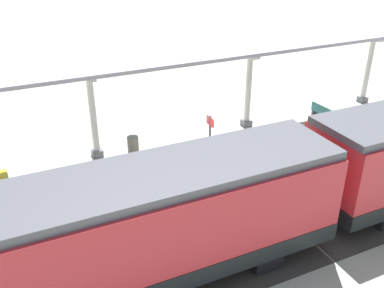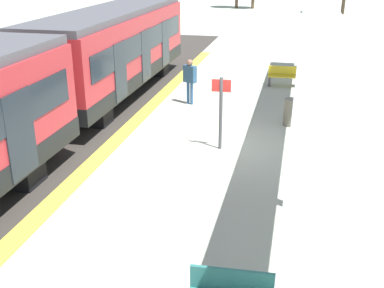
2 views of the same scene
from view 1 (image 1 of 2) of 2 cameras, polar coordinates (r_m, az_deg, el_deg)
name	(u,v)px [view 1 (image 1 of 2)]	position (r m, az deg, el deg)	size (l,w,h in m)	color
ground_plane	(204,168)	(17.68, 1.65, -3.23)	(176.00, 176.00, 0.00)	#A7AF9B
tactile_edge_strip	(244,209)	(15.42, 6.85, -8.44)	(0.53, 28.84, 0.01)	yellow
trackbed	(275,240)	(14.21, 10.83, -12.30)	(3.20, 40.84, 0.01)	#38332D
train_far_carriage	(130,233)	(11.41, -8.12, -11.55)	(2.65, 11.53, 3.48)	#B9292F
canopy_pillar_nearest	(368,70)	(25.63, 22.12, 8.96)	(1.10, 0.44, 3.59)	slate
canopy_pillar_second	(248,91)	(20.92, 7.41, 6.97)	(1.10, 0.44, 3.59)	slate
canopy_pillar_third	(93,117)	(18.27, -12.85, 3.49)	(1.10, 0.44, 3.59)	slate
canopy_beam	(175,62)	(18.68, -2.23, 10.70)	(1.20, 23.43, 0.16)	#A8AAB2
bench_near_end	(324,114)	(22.64, 16.92, 3.83)	(1.52, 0.51, 0.86)	#2E746E
bench_mid_platform	(0,180)	(17.58, -23.89, -4.30)	(1.51, 0.49, 0.86)	gold
trash_bin	(133,147)	(18.52, -7.73, -0.37)	(0.48, 0.48, 0.93)	#6E6B5B
platform_info_sign	(210,136)	(17.36, 2.36, 1.12)	(0.56, 0.10, 2.20)	#4C4C51
passenger_waiting_near_edge	(120,189)	(14.54, -9.42, -5.85)	(0.55, 0.43, 1.75)	#305786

